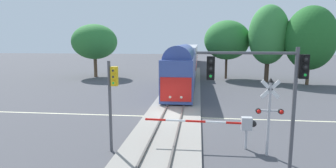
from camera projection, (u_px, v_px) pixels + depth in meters
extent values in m
plane|color=#47474C|center=(173.00, 117.00, 21.68)|extent=(220.00, 220.00, 0.00)
cube|color=beige|center=(173.00, 117.00, 21.68)|extent=(44.00, 0.20, 0.01)
cube|color=gray|center=(173.00, 116.00, 21.67)|extent=(4.40, 80.00, 0.18)
cube|color=#56514C|center=(163.00, 114.00, 21.72)|extent=(0.10, 80.00, 0.14)
cube|color=#56514C|center=(182.00, 114.00, 21.56)|extent=(0.10, 80.00, 0.14)
cube|color=#384C93|center=(182.00, 72.00, 32.68)|extent=(3.00, 17.29, 3.90)
cube|color=red|center=(176.00, 90.00, 24.26)|extent=(2.76, 0.08, 2.15)
cylinder|color=#384C93|center=(182.00, 57.00, 32.40)|extent=(2.76, 15.56, 2.76)
sphere|color=#F4F2CC|center=(170.00, 97.00, 24.41)|extent=(0.24, 0.24, 0.24)
sphere|color=#F4F2CC|center=(181.00, 97.00, 24.30)|extent=(0.24, 0.24, 0.24)
cube|color=silver|center=(188.00, 59.00, 52.63)|extent=(3.00, 21.65, 4.60)
cube|color=black|center=(196.00, 57.00, 52.42)|extent=(0.04, 19.48, 0.90)
cube|color=red|center=(196.00, 65.00, 52.64)|extent=(0.04, 19.91, 0.36)
cube|color=silver|center=(192.00, 54.00, 74.78)|extent=(3.00, 21.65, 4.60)
cube|color=black|center=(197.00, 52.00, 74.57)|extent=(0.04, 19.48, 0.90)
cube|color=red|center=(197.00, 58.00, 74.79)|extent=(0.04, 19.91, 0.36)
cylinder|color=#B7B7BC|center=(246.00, 139.00, 15.14)|extent=(0.14, 0.14, 1.10)
cube|color=#B7B7BC|center=(247.00, 124.00, 15.00)|extent=(0.56, 0.40, 0.70)
sphere|color=black|center=(253.00, 124.00, 14.96)|extent=(0.36, 0.36, 0.36)
cylinder|color=red|center=(236.00, 123.00, 15.06)|extent=(1.11, 0.12, 0.13)
cylinder|color=white|center=(216.00, 122.00, 15.18)|extent=(1.11, 0.12, 0.13)
cylinder|color=red|center=(195.00, 121.00, 15.30)|extent=(1.11, 0.12, 0.13)
cylinder|color=white|center=(176.00, 120.00, 15.42)|extent=(1.11, 0.12, 0.13)
cylinder|color=red|center=(156.00, 120.00, 15.54)|extent=(1.11, 0.12, 0.13)
sphere|color=red|center=(146.00, 119.00, 15.60)|extent=(0.14, 0.14, 0.14)
cylinder|color=#B2B2B7|center=(269.00, 120.00, 14.10)|extent=(0.14, 0.14, 3.84)
cube|color=white|center=(270.00, 89.00, 13.84)|extent=(0.98, 0.05, 0.98)
cube|color=white|center=(270.00, 89.00, 13.84)|extent=(0.98, 0.05, 0.98)
cube|color=#B2B2B7|center=(269.00, 111.00, 14.03)|extent=(1.10, 0.08, 0.08)
cylinder|color=black|center=(258.00, 111.00, 13.99)|extent=(0.26, 0.18, 0.26)
cylinder|color=black|center=(281.00, 112.00, 13.87)|extent=(0.26, 0.18, 0.26)
sphere|color=red|center=(259.00, 111.00, 13.89)|extent=(0.20, 0.20, 0.20)
sphere|color=red|center=(281.00, 112.00, 13.77)|extent=(0.20, 0.20, 0.20)
cone|color=black|center=(271.00, 80.00, 13.79)|extent=(0.28, 0.28, 0.22)
cylinder|color=#4C4C51|center=(293.00, 114.00, 11.73)|extent=(0.16, 0.16, 5.63)
cube|color=black|center=(304.00, 67.00, 11.39)|extent=(0.34, 0.26, 1.00)
sphere|color=#262626|center=(306.00, 59.00, 11.20)|extent=(0.20, 0.20, 0.20)
cylinder|color=black|center=(306.00, 59.00, 11.17)|extent=(0.24, 0.10, 0.24)
sphere|color=#262626|center=(305.00, 67.00, 11.25)|extent=(0.20, 0.20, 0.20)
cylinder|color=black|center=(305.00, 67.00, 11.22)|extent=(0.24, 0.10, 0.24)
sphere|color=green|center=(305.00, 75.00, 11.30)|extent=(0.20, 0.20, 0.20)
cylinder|color=black|center=(305.00, 75.00, 11.27)|extent=(0.24, 0.10, 0.24)
cylinder|color=#4C4C51|center=(246.00, 53.00, 11.57)|extent=(4.14, 0.12, 0.12)
cube|color=black|center=(211.00, 68.00, 11.83)|extent=(0.34, 0.26, 1.00)
sphere|color=#262626|center=(211.00, 61.00, 11.63)|extent=(0.20, 0.20, 0.20)
cylinder|color=black|center=(211.00, 61.00, 11.60)|extent=(0.24, 0.10, 0.24)
sphere|color=#262626|center=(211.00, 68.00, 11.68)|extent=(0.20, 0.20, 0.20)
cylinder|color=black|center=(211.00, 68.00, 11.65)|extent=(0.24, 0.10, 0.24)
sphere|color=green|center=(211.00, 76.00, 11.73)|extent=(0.20, 0.20, 0.20)
cylinder|color=black|center=(211.00, 76.00, 11.70)|extent=(0.24, 0.10, 0.24)
cylinder|color=#4C4C51|center=(110.00, 107.00, 14.59)|extent=(0.16, 0.16, 4.87)
cube|color=gold|center=(114.00, 76.00, 14.31)|extent=(0.34, 0.26, 1.00)
sphere|color=#262626|center=(113.00, 70.00, 14.11)|extent=(0.20, 0.20, 0.20)
cylinder|color=gold|center=(113.00, 71.00, 14.08)|extent=(0.24, 0.10, 0.24)
sphere|color=#262626|center=(114.00, 77.00, 14.16)|extent=(0.20, 0.20, 0.20)
cylinder|color=gold|center=(113.00, 77.00, 14.13)|extent=(0.24, 0.10, 0.24)
sphere|color=green|center=(114.00, 83.00, 14.21)|extent=(0.20, 0.20, 0.20)
cylinder|color=gold|center=(114.00, 83.00, 14.18)|extent=(0.24, 0.10, 0.24)
cylinder|color=#4C3828|center=(226.00, 67.00, 43.88)|extent=(0.37, 0.37, 3.79)
ellipsoid|color=#2D7533|center=(227.00, 40.00, 43.24)|extent=(7.07, 7.07, 6.08)
cylinder|color=#4C3828|center=(267.00, 69.00, 40.28)|extent=(0.62, 0.62, 3.66)
ellipsoid|color=#38843D|center=(269.00, 35.00, 39.53)|extent=(5.61, 5.61, 8.42)
cylinder|color=brown|center=(308.00, 73.00, 37.74)|extent=(0.44, 0.44, 3.09)
ellipsoid|color=#236628|center=(310.00, 38.00, 37.02)|extent=(6.62, 6.62, 8.53)
cylinder|color=brown|center=(95.00, 66.00, 46.10)|extent=(0.56, 0.56, 3.68)
ellipsoid|color=#2D7533|center=(95.00, 42.00, 45.50)|extent=(7.39, 7.39, 5.71)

